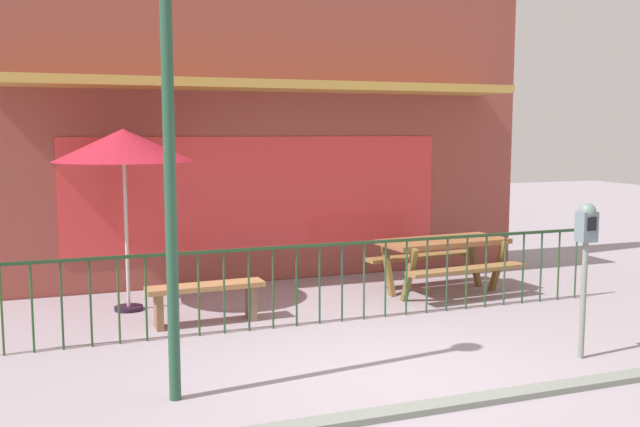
{
  "coord_description": "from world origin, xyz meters",
  "views": [
    {
      "loc": [
        -2.83,
        -5.83,
        2.3
      ],
      "look_at": [
        0.15,
        2.27,
        1.28
      ],
      "focal_mm": 39.64,
      "sensor_mm": 36.0,
      "label": 1
    }
  ],
  "objects_px": {
    "street_lamp": "(168,96)",
    "patio_umbrella": "(124,146)",
    "parking_meter_near": "(586,239)",
    "picnic_table_left": "(444,251)",
    "patio_bench": "(206,295)"
  },
  "relations": [
    {
      "from": "patio_bench",
      "to": "parking_meter_near",
      "type": "relative_size",
      "value": 0.89
    },
    {
      "from": "parking_meter_near",
      "to": "picnic_table_left",
      "type": "bearing_deg",
      "value": 87.33
    },
    {
      "from": "patio_umbrella",
      "to": "parking_meter_near",
      "type": "xyz_separation_m",
      "value": [
        4.13,
        -3.56,
        -0.88
      ]
    },
    {
      "from": "patio_bench",
      "to": "street_lamp",
      "type": "xyz_separation_m",
      "value": [
        -0.72,
        -2.28,
        2.22
      ]
    },
    {
      "from": "picnic_table_left",
      "to": "street_lamp",
      "type": "bearing_deg",
      "value": -147.19
    },
    {
      "from": "parking_meter_near",
      "to": "street_lamp",
      "type": "height_order",
      "value": "street_lamp"
    },
    {
      "from": "patio_bench",
      "to": "street_lamp",
      "type": "relative_size",
      "value": 0.36
    },
    {
      "from": "picnic_table_left",
      "to": "parking_meter_near",
      "type": "bearing_deg",
      "value": -92.67
    },
    {
      "from": "picnic_table_left",
      "to": "patio_bench",
      "type": "bearing_deg",
      "value": -173.25
    },
    {
      "from": "patio_umbrella",
      "to": "street_lamp",
      "type": "xyz_separation_m",
      "value": [
        0.09,
        -3.25,
        0.48
      ]
    },
    {
      "from": "patio_bench",
      "to": "parking_meter_near",
      "type": "distance_m",
      "value": 4.29
    },
    {
      "from": "parking_meter_near",
      "to": "patio_bench",
      "type": "bearing_deg",
      "value": 142.01
    },
    {
      "from": "patio_umbrella",
      "to": "parking_meter_near",
      "type": "bearing_deg",
      "value": -40.81
    },
    {
      "from": "picnic_table_left",
      "to": "parking_meter_near",
      "type": "relative_size",
      "value": 1.2
    },
    {
      "from": "street_lamp",
      "to": "patio_umbrella",
      "type": "bearing_deg",
      "value": 91.67
    }
  ]
}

